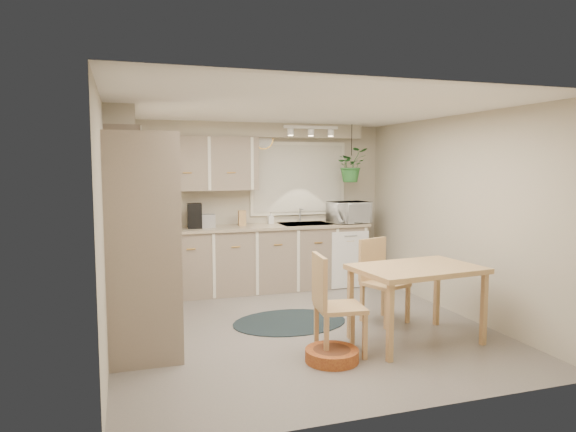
{
  "coord_description": "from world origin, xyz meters",
  "views": [
    {
      "loc": [
        -1.83,
        -5.27,
        1.81
      ],
      "look_at": [
        0.04,
        0.55,
        1.2
      ],
      "focal_mm": 32.0,
      "sensor_mm": 36.0,
      "label": 1
    }
  ],
  "objects_px": {
    "chair_left": "(340,304)",
    "pet_bed": "(332,355)",
    "dining_table": "(416,304)",
    "chair_back": "(385,281)",
    "microwave": "(349,210)",
    "braided_rug": "(290,322)"
  },
  "relations": [
    {
      "from": "chair_left",
      "to": "pet_bed",
      "type": "relative_size",
      "value": 1.95
    },
    {
      "from": "dining_table",
      "to": "chair_left",
      "type": "distance_m",
      "value": 0.89
    },
    {
      "from": "dining_table",
      "to": "chair_back",
      "type": "distance_m",
      "value": 0.69
    },
    {
      "from": "chair_left",
      "to": "microwave",
      "type": "distance_m",
      "value": 2.94
    },
    {
      "from": "pet_bed",
      "to": "chair_left",
      "type": "bearing_deg",
      "value": 46.32
    },
    {
      "from": "microwave",
      "to": "braided_rug",
      "type": "bearing_deg",
      "value": -140.51
    },
    {
      "from": "dining_table",
      "to": "chair_back",
      "type": "relative_size",
      "value": 1.3
    },
    {
      "from": "pet_bed",
      "to": "braided_rug",
      "type": "bearing_deg",
      "value": 90.28
    },
    {
      "from": "pet_bed",
      "to": "microwave",
      "type": "bearing_deg",
      "value": 62.71
    },
    {
      "from": "braided_rug",
      "to": "pet_bed",
      "type": "relative_size",
      "value": 2.68
    },
    {
      "from": "chair_back",
      "to": "microwave",
      "type": "relative_size",
      "value": 1.66
    },
    {
      "from": "dining_table",
      "to": "microwave",
      "type": "bearing_deg",
      "value": 81.24
    },
    {
      "from": "chair_left",
      "to": "braided_rug",
      "type": "xyz_separation_m",
      "value": [
        -0.15,
        1.08,
        -0.48
      ]
    },
    {
      "from": "chair_back",
      "to": "pet_bed",
      "type": "distance_m",
      "value": 1.45
    },
    {
      "from": "chair_left",
      "to": "microwave",
      "type": "bearing_deg",
      "value": 160.64
    },
    {
      "from": "chair_left",
      "to": "pet_bed",
      "type": "bearing_deg",
      "value": -36.95
    },
    {
      "from": "chair_left",
      "to": "chair_back",
      "type": "bearing_deg",
      "value": 137.18
    },
    {
      "from": "chair_back",
      "to": "braided_rug",
      "type": "bearing_deg",
      "value": -37.18
    },
    {
      "from": "braided_rug",
      "to": "microwave",
      "type": "xyz_separation_m",
      "value": [
        1.42,
        1.5,
        1.13
      ]
    },
    {
      "from": "dining_table",
      "to": "braided_rug",
      "type": "xyz_separation_m",
      "value": [
        -1.03,
        1.0,
        -0.39
      ]
    },
    {
      "from": "braided_rug",
      "to": "pet_bed",
      "type": "xyz_separation_m",
      "value": [
        0.01,
        -1.23,
        0.05
      ]
    },
    {
      "from": "chair_back",
      "to": "pet_bed",
      "type": "relative_size",
      "value": 1.92
    }
  ]
}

